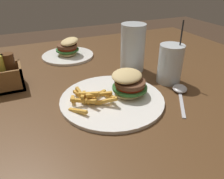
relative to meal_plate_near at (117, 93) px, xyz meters
name	(u,v)px	position (x,y,z in m)	size (l,w,h in m)	color
dining_table	(85,113)	(-0.07, 0.11, -0.12)	(1.65, 1.17, 0.76)	brown
meal_plate_near	(117,93)	(0.00, 0.00, 0.00)	(0.31, 0.31, 0.09)	white
beer_glass	(133,49)	(0.15, 0.18, 0.06)	(0.09, 0.09, 0.18)	silver
juice_glass	(170,65)	(0.22, 0.04, 0.04)	(0.08, 0.08, 0.21)	silver
spoon	(180,90)	(0.21, -0.04, -0.01)	(0.13, 0.17, 0.02)	silver
meal_plate_far	(68,51)	(-0.05, 0.43, 0.01)	(0.23, 0.23, 0.09)	white
condiment_caddy	(2,76)	(-0.32, 0.22, 0.03)	(0.13, 0.10, 0.12)	brown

